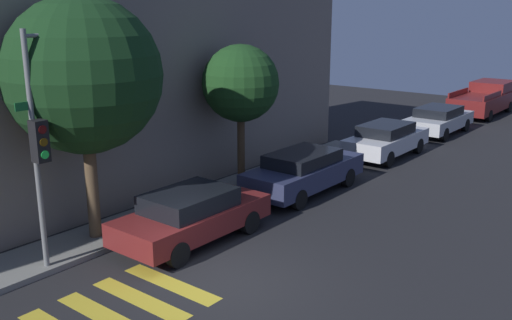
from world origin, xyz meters
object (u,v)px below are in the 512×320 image
Objects in this scene: sedan_middle at (304,171)px; sedan_tail_of_row at (439,119)px; sedan_near_corner at (192,215)px; pickup_truck at (485,98)px; tree_near_corner at (83,76)px; tree_midblock at (241,84)px; sedan_far_end at (386,139)px; traffic_light_pole at (50,118)px.

sedan_middle reaches higher than sedan_tail_of_row.
pickup_truck reaches higher than sedan_near_corner.
tree_near_corner reaches higher than sedan_tail_of_row.
sedan_near_corner is 0.91× the size of sedan_middle.
tree_near_corner is 1.30× the size of tree_midblock.
pickup_truck is (6.74, 0.00, 0.18)m from sedan_tail_of_row.
sedan_middle reaches higher than sedan_far_end.
sedan_tail_of_row is at bearing -3.76° from traffic_light_pole.
traffic_light_pole is at bearing -174.69° from tree_midblock.
sedan_near_corner is at bearing 180.00° from sedan_tail_of_row.
traffic_light_pole reaches higher than sedan_near_corner.
pickup_truck is at bearing 0.00° from sedan_near_corner.
traffic_light_pole is 8.54m from sedan_middle.
tree_midblock is (-6.66, 1.94, 2.71)m from sedan_far_end.
pickup_truck is at bearing 0.00° from sedan_far_end.
tree_midblock is (4.26, 1.94, 2.72)m from sedan_near_corner.
sedan_middle is 1.06× the size of sedan_far_end.
sedan_far_end is (10.92, -0.00, 0.01)m from sedan_near_corner.
tree_near_corner is at bearing 175.52° from pickup_truck.
tree_near_corner is (-12.44, 1.94, 3.49)m from sedan_far_end.
sedan_tail_of_row is 18.39m from tree_near_corner.
tree_midblock is at bearing 5.31° from traffic_light_pole.
sedan_middle is 0.76× the size of tree_near_corner.
sedan_tail_of_row is (11.34, -0.00, -0.03)m from sedan_middle.
traffic_light_pole is 1.71m from tree_near_corner.
traffic_light_pole is 4.21m from sedan_near_corner.
tree_near_corner is (-1.53, 1.94, 3.49)m from sedan_near_corner.
sedan_near_corner is at bearing -51.73° from tree_near_corner.
sedan_far_end is 5.50m from sedan_tail_of_row.
traffic_light_pole is 14.16m from sedan_far_end.
sedan_far_end is (5.85, -0.00, -0.01)m from sedan_middle.
traffic_light_pole is 7.20m from tree_midblock.
pickup_truck is at bearing -4.48° from tree_near_corner.
sedan_far_end is at bearing -180.00° from pickup_truck.
pickup_truck is 0.95× the size of tree_near_corner.
tree_midblock is at bearing 170.96° from sedan_tail_of_row.
sedan_tail_of_row is at bearing -9.04° from tree_midblock.
sedan_near_corner is at bearing 180.00° from sedan_far_end.
sedan_far_end is 0.99× the size of sedan_tail_of_row.
pickup_truck reaches higher than sedan_far_end.
sedan_tail_of_row is at bearing -180.00° from pickup_truck.
pickup_truck is 1.24× the size of tree_midblock.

